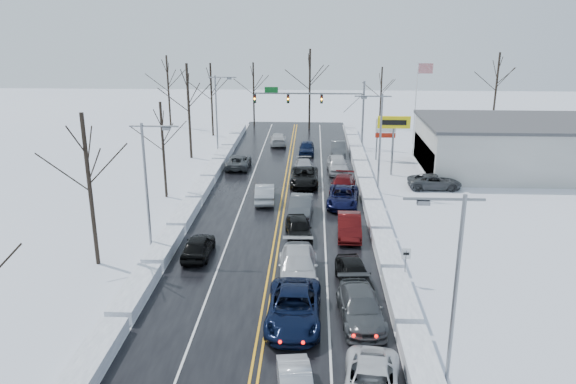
{
  "coord_description": "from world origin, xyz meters",
  "views": [
    {
      "loc": [
        2.5,
        -39.1,
        15.83
      ],
      "look_at": [
        0.65,
        2.14,
        2.5
      ],
      "focal_mm": 35.0,
      "sensor_mm": 36.0,
      "label": 1
    }
  ],
  "objects_px": {
    "dealership_building": "(522,146)",
    "oncoming_car_0": "(265,201)",
    "flagpole": "(417,97)",
    "tires_plus_sign": "(394,126)",
    "traffic_signal_mast": "(321,102)"
  },
  "relations": [
    {
      "from": "tires_plus_sign",
      "to": "flagpole",
      "type": "relative_size",
      "value": 0.6
    },
    {
      "from": "tires_plus_sign",
      "to": "oncoming_car_0",
      "type": "relative_size",
      "value": 1.27
    },
    {
      "from": "flagpole",
      "to": "oncoming_car_0",
      "type": "xyz_separation_m",
      "value": [
        -16.77,
        -22.83,
        -5.93
      ]
    },
    {
      "from": "traffic_signal_mast",
      "to": "tires_plus_sign",
      "type": "bearing_deg",
      "value": -59.54
    },
    {
      "from": "tires_plus_sign",
      "to": "dealership_building",
      "type": "height_order",
      "value": "tires_plus_sign"
    },
    {
      "from": "tires_plus_sign",
      "to": "flagpole",
      "type": "height_order",
      "value": "flagpole"
    },
    {
      "from": "tires_plus_sign",
      "to": "dealership_building",
      "type": "bearing_deg",
      "value": 8.47
    },
    {
      "from": "flagpole",
      "to": "dealership_building",
      "type": "distance_m",
      "value": 15.24
    },
    {
      "from": "dealership_building",
      "to": "oncoming_car_0",
      "type": "xyz_separation_m",
      "value": [
        -25.57,
        -10.83,
        -2.66
      ]
    },
    {
      "from": "flagpole",
      "to": "dealership_building",
      "type": "bearing_deg",
      "value": -53.73
    },
    {
      "from": "traffic_signal_mast",
      "to": "oncoming_car_0",
      "type": "distance_m",
      "value": 22.11
    },
    {
      "from": "tires_plus_sign",
      "to": "dealership_building",
      "type": "distance_m",
      "value": 13.82
    },
    {
      "from": "traffic_signal_mast",
      "to": "flagpole",
      "type": "distance_m",
      "value": 11.9
    },
    {
      "from": "flagpole",
      "to": "oncoming_car_0",
      "type": "bearing_deg",
      "value": -126.29
    },
    {
      "from": "dealership_building",
      "to": "oncoming_car_0",
      "type": "bearing_deg",
      "value": -157.04
    }
  ]
}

